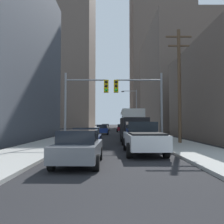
{
  "coord_description": "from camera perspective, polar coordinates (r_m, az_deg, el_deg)",
  "views": [
    {
      "loc": [
        -0.12,
        -2.32,
        1.86
      ],
      "look_at": [
        0.0,
        36.56,
        3.58
      ],
      "focal_mm": 37.63,
      "sensor_mm": 36.0,
      "label": 1
    }
  ],
  "objects": [
    {
      "name": "sedan_beige",
      "position": [
        54.29,
        -1.82,
        -3.69
      ],
      "size": [
        1.95,
        4.25,
        1.52
      ],
      "color": "#C6B793",
      "rests_on": "ground"
    },
    {
      "name": "building_left_far_tower",
      "position": [
        94.56,
        -11.43,
        15.01
      ],
      "size": [
        21.01,
        29.03,
        60.6
      ],
      "primitive_type": "cube",
      "color": "#66564C",
      "rests_on": "ground"
    },
    {
      "name": "sedan_grey",
      "position": [
        10.53,
        -8.23,
        -8.44
      ],
      "size": [
        1.95,
        4.24,
        1.52
      ],
      "color": "slate",
      "rests_on": "ground"
    },
    {
      "name": "building_right_mid_block",
      "position": [
        56.83,
        20.69,
        6.79
      ],
      "size": [
        24.29,
        26.99,
        21.83
      ],
      "primitive_type": "cube",
      "color": "#66564C",
      "rests_on": "ground"
    },
    {
      "name": "sedan_navy",
      "position": [
        15.96,
        -6.28,
        -6.43
      ],
      "size": [
        1.95,
        4.21,
        1.52
      ],
      "color": "#141E4C",
      "rests_on": "ground"
    },
    {
      "name": "sidewalk_left",
      "position": [
        52.6,
        -5.79,
        -4.47
      ],
      "size": [
        3.67,
        160.0,
        0.15
      ],
      "primitive_type": "cube",
      "color": "#9E9E99",
      "rests_on": "ground"
    },
    {
      "name": "cargo_van_black",
      "position": [
        20.75,
        5.0,
        -4.11
      ],
      "size": [
        2.16,
        5.27,
        2.26
      ],
      "color": "black",
      "rests_on": "ground"
    },
    {
      "name": "traffic_signal_near_left",
      "position": [
        19.71,
        -6.97,
        3.83
      ],
      "size": [
        3.69,
        0.44,
        6.0
      ],
      "color": "gray",
      "rests_on": "ground"
    },
    {
      "name": "sidewalk_right",
      "position": [
        52.62,
        5.7,
        -4.47
      ],
      "size": [
        3.67,
        160.0,
        0.15
      ],
      "primitive_type": "cube",
      "color": "#9E9E99",
      "rests_on": "ground"
    },
    {
      "name": "pickup_truck_white",
      "position": [
        14.3,
        7.35,
        -6.23
      ],
      "size": [
        2.2,
        5.44,
        1.9
      ],
      "color": "white",
      "rests_on": "ground"
    },
    {
      "name": "sedan_maroon",
      "position": [
        45.12,
        2.19,
        -3.92
      ],
      "size": [
        1.95,
        4.2,
        1.52
      ],
      "color": "maroon",
      "rests_on": "ground"
    },
    {
      "name": "building_right_far_highrise",
      "position": [
        100.16,
        11.64,
        13.74
      ],
      "size": [
        24.23,
        18.15,
        59.71
      ],
      "primitive_type": "cube",
      "color": "#66564C",
      "rests_on": "ground"
    },
    {
      "name": "street_lamp_right",
      "position": [
        40.71,
        5.15,
        1.3
      ],
      "size": [
        2.74,
        0.32,
        7.5
      ],
      "color": "gray",
      "rests_on": "ground"
    },
    {
      "name": "traffic_signal_near_right",
      "position": [
        19.72,
        6.8,
        3.88
      ],
      "size": [
        4.08,
        0.44,
        6.0
      ],
      "color": "gray",
      "rests_on": "ground"
    },
    {
      "name": "utility_pole_right",
      "position": [
        20.93,
        15.85,
        6.72
      ],
      "size": [
        2.2,
        0.28,
        9.83
      ],
      "color": "brown",
      "rests_on": "ground"
    },
    {
      "name": "sedan_blue",
      "position": [
        36.33,
        -2.58,
        -4.25
      ],
      "size": [
        1.95,
        4.23,
        1.52
      ],
      "color": "navy",
      "rests_on": "ground"
    },
    {
      "name": "city_bus",
      "position": [
        31.61,
        4.39,
        -2.41
      ],
      "size": [
        2.73,
        11.55,
        3.4
      ],
      "color": "silver",
      "rests_on": "ground"
    }
  ]
}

